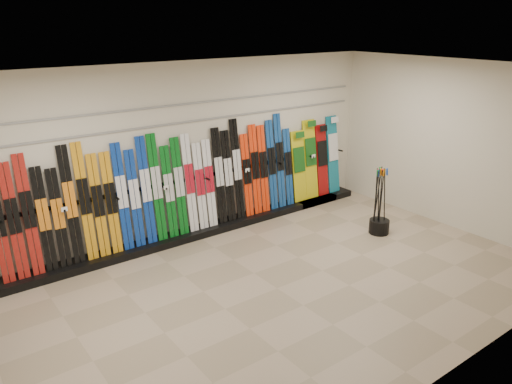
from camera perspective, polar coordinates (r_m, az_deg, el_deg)
floor at (r=7.25m, az=2.44°, el=-10.95°), size 8.00×8.00×0.00m
back_wall at (r=8.62m, az=-7.99°, el=4.67°), size 8.00×0.00×8.00m
right_wall at (r=9.58m, az=21.56°, el=4.98°), size 0.00×5.00×5.00m
ceiling at (r=6.30m, az=2.83°, el=13.37°), size 8.00×8.00×0.00m
ski_rack_base at (r=9.01m, az=-5.64°, el=-4.27°), size 8.00×0.40×0.12m
skis at (r=8.44m, az=-9.99°, el=0.37°), size 5.38×0.27×1.83m
snowboards at (r=10.35m, az=6.87°, el=3.66°), size 1.27×0.25×1.60m
pole_bin at (r=9.19m, az=13.88°, el=-3.84°), size 0.35×0.35×0.25m
ski_poles at (r=9.00m, az=13.82°, el=-1.02°), size 0.30×0.20×1.18m
slatwall_rail_0 at (r=8.49m, az=-8.08°, el=7.91°), size 7.60×0.02×0.03m
slatwall_rail_1 at (r=8.43m, az=-8.18°, el=9.91°), size 7.60×0.02×0.03m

